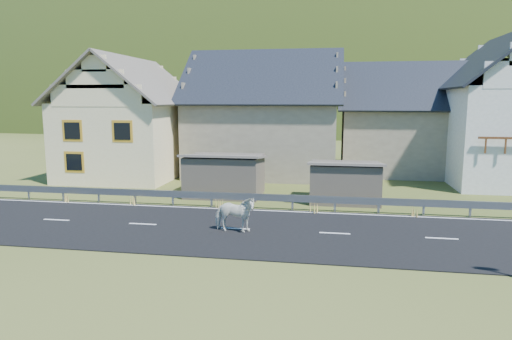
# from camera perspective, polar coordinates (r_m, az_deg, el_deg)

# --- Properties ---
(ground) EXTENTS (160.00, 160.00, 0.00)m
(ground) POSITION_cam_1_polar(r_m,az_deg,el_deg) (18.76, -2.60, -7.44)
(ground) COLOR #2E3D13
(ground) RESTS_ON ground
(road) EXTENTS (60.00, 7.00, 0.04)m
(road) POSITION_cam_1_polar(r_m,az_deg,el_deg) (18.76, -2.60, -7.38)
(road) COLOR black
(road) RESTS_ON ground
(lane_markings) EXTENTS (60.00, 6.60, 0.01)m
(lane_markings) POSITION_cam_1_polar(r_m,az_deg,el_deg) (18.75, -2.60, -7.30)
(lane_markings) COLOR silver
(lane_markings) RESTS_ON road
(guardrail) EXTENTS (28.10, 0.09, 0.75)m
(guardrail) POSITION_cam_1_polar(r_m,az_deg,el_deg) (22.13, -0.58, -3.42)
(guardrail) COLOR #93969B
(guardrail) RESTS_ON ground
(shed_left) EXTENTS (4.30, 3.30, 2.40)m
(shed_left) POSITION_cam_1_polar(r_m,az_deg,el_deg) (25.15, -3.93, -0.71)
(shed_left) COLOR #64574B
(shed_left) RESTS_ON ground
(shed_right) EXTENTS (3.80, 2.90, 2.20)m
(shed_right) POSITION_cam_1_polar(r_m,az_deg,el_deg) (23.99, 11.06, -1.56)
(shed_right) COLOR #64574B
(shed_right) RESTS_ON ground
(house_cream) EXTENTS (7.80, 9.80, 8.30)m
(house_cream) POSITION_cam_1_polar(r_m,az_deg,el_deg) (32.70, -15.52, 6.92)
(house_cream) COLOR #FDEBB7
(house_cream) RESTS_ON ground
(house_stone_a) EXTENTS (10.80, 9.80, 8.90)m
(house_stone_a) POSITION_cam_1_polar(r_m,az_deg,el_deg) (32.97, 1.22, 7.73)
(house_stone_a) COLOR gray
(house_stone_a) RESTS_ON ground
(house_stone_b) EXTENTS (9.80, 8.80, 8.10)m
(house_stone_b) POSITION_cam_1_polar(r_m,az_deg,el_deg) (34.99, 18.26, 6.70)
(house_stone_b) COLOR gray
(house_stone_b) RESTS_ON ground
(house_white) EXTENTS (8.80, 10.80, 9.70)m
(house_white) POSITION_cam_1_polar(r_m,az_deg,el_deg) (33.50, 29.37, 7.36)
(house_white) COLOR white
(house_white) RESTS_ON ground
(mountain) EXTENTS (440.00, 280.00, 260.00)m
(mountain) POSITION_cam_1_polar(r_m,az_deg,el_deg) (199.21, 9.95, 1.37)
(mountain) COLOR #1F3713
(mountain) RESTS_ON ground
(conifer_patch) EXTENTS (76.00, 50.00, 28.00)m
(conifer_patch) POSITION_cam_1_polar(r_m,az_deg,el_deg) (140.52, -15.25, 8.79)
(conifer_patch) COLOR black
(conifer_patch) RESTS_ON ground
(horse) EXTENTS (0.88, 1.76, 1.45)m
(horse) POSITION_cam_1_polar(r_m,az_deg,el_deg) (18.11, -2.70, -5.52)
(horse) COLOR silver
(horse) RESTS_ON road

